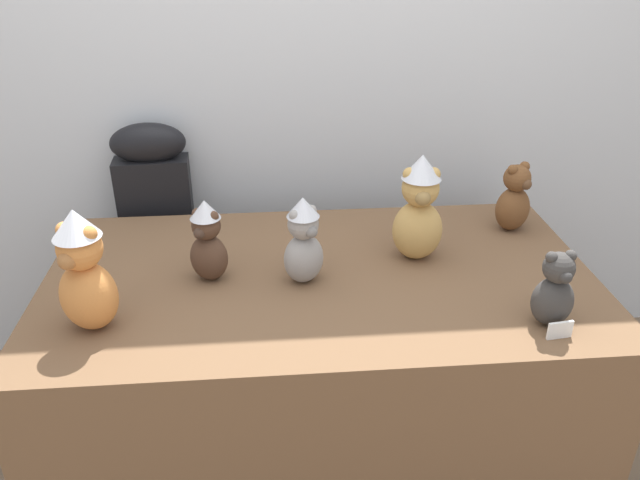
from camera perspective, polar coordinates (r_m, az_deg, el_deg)
wall_back at (r=2.45m, az=-1.53°, el=17.47°), size 7.00×0.08×2.60m
display_table at (r=2.17m, az=0.00°, el=-11.38°), size 1.70×0.95×0.73m
instrument_case at (r=2.62m, az=-14.16°, el=-0.62°), size 0.29×0.14×1.04m
teddy_bear_charcoal at (r=1.80m, az=20.48°, el=-4.34°), size 0.12×0.11×0.22m
teddy_bear_ash at (r=1.87m, az=-1.51°, el=-0.12°), size 0.16×0.16×0.28m
teddy_bear_chestnut at (r=2.30m, az=17.18°, el=3.55°), size 0.16×0.15×0.25m
teddy_bear_honey at (r=2.01m, az=8.95°, el=2.76°), size 0.17×0.15×0.35m
teddy_bear_ginger at (r=1.75m, az=-20.59°, el=-2.75°), size 0.20×0.19×0.35m
teddy_bear_cocoa at (r=1.91m, az=-10.16°, el=-0.13°), size 0.15×0.14×0.26m
name_card_front_left at (r=1.79m, az=20.92°, el=-7.64°), size 0.07×0.02×0.05m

